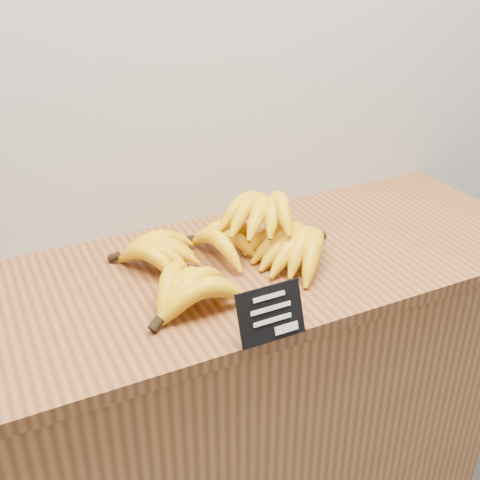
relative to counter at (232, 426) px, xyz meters
name	(u,v)px	position (x,y,z in m)	size (l,w,h in m)	color
counter	(232,426)	(0.00, 0.00, 0.00)	(1.29, 0.50, 0.90)	#AB6B37
counter_top	(230,272)	(0.00, 0.00, 0.47)	(1.51, 0.54, 0.03)	brown
chalkboard_sign	(271,314)	(-0.04, -0.26, 0.53)	(0.13, 0.01, 0.10)	black
banana_pile	(236,247)	(0.01, 0.00, 0.53)	(0.50, 0.36, 0.12)	#EBB709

